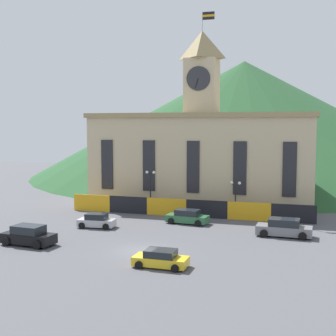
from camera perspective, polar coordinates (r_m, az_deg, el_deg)
ground_plane at (r=41.05m, az=-3.41°, el=-10.08°), size 160.00×160.00×0.00m
civic_building at (r=62.46m, az=4.09°, el=1.60°), size 29.61×9.76×25.46m
banner_fence at (r=55.52m, az=2.24°, el=-4.90°), size 29.50×0.12×2.08m
hillside_backdrop at (r=103.02m, az=9.22°, el=6.00°), size 90.22×90.22×24.40m
street_lamp_left at (r=57.74m, az=-2.15°, el=-1.77°), size 1.26×0.36×5.20m
street_lamp_center at (r=55.33m, az=8.23°, el=-2.76°), size 1.26×0.36×4.26m
car_black_suv at (r=44.66m, az=-16.64°, el=-7.93°), size 5.03×2.66×1.80m
car_green_wagon at (r=51.88m, az=2.37°, el=-5.99°), size 4.76×2.51×1.55m
car_yellow_coupe at (r=36.52m, az=-0.90°, el=-11.02°), size 4.22×2.17×1.35m
car_gray_pickup at (r=47.33m, az=13.96°, el=-7.14°), size 5.36×2.51×1.75m
car_silver_hatch at (r=50.45m, az=-8.70°, el=-6.41°), size 4.03×2.29×1.50m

